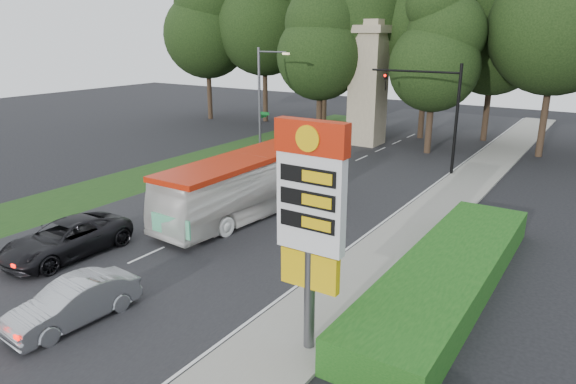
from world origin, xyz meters
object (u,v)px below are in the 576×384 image
Objects in this scene: suv_charcoal at (66,239)px; sedan_silver at (73,302)px; traffic_signal_mast at (437,103)px; gas_station_pylon at (311,208)px; monument at (368,83)px; transit_bus at (249,185)px; streetlight_signs at (262,97)px.

sedan_silver is at bearing -31.76° from suv_charcoal.
sedan_silver is (-3.62, -24.86, -3.97)m from traffic_signal_mast.
gas_station_pylon is 12.56m from suv_charcoal.
traffic_signal_mast is at bearing 69.28° from suv_charcoal.
traffic_signal_mast is at bearing -38.00° from monument.
monument is at bearing 101.60° from transit_bus.
gas_station_pylon is at bearing -51.04° from streetlight_signs.
monument reaches higher than sedan_silver.
gas_station_pylon is 30.17m from monument.
monument is at bearing 58.03° from streetlight_signs.
gas_station_pylon is 0.68× the size of monument.
monument reaches higher than streetlight_signs.
sedan_silver is at bearing -77.88° from transit_bus.
monument is 1.85× the size of suv_charcoal.
transit_bus is (7.49, -11.50, -2.87)m from streetlight_signs.
gas_station_pylon reaches higher than sedan_silver.
monument is at bearing 88.91° from suv_charcoal.
sedan_silver is (4.06, -30.86, -4.40)m from monument.
monument is 28.14m from suv_charcoal.
streetlight_signs is (-16.19, 20.01, -0.01)m from gas_station_pylon.
traffic_signal_mast is at bearing 99.09° from gas_station_pylon.
streetlight_signs is at bearing -121.97° from monument.
monument is (-7.68, 6.00, 0.43)m from traffic_signal_mast.
transit_bus is at bearing -111.01° from traffic_signal_mast.
gas_station_pylon is at bearing -0.50° from suv_charcoal.
suv_charcoal is at bearing -91.65° from monument.
traffic_signal_mast is 12.83m from streetlight_signs.
streetlight_signs is 0.71× the size of transit_bus.
gas_station_pylon reaches higher than suv_charcoal.
transit_bus is (2.50, -19.49, -3.54)m from monument.
gas_station_pylon is 8.55m from sedan_silver.
monument is 0.89× the size of transit_bus.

